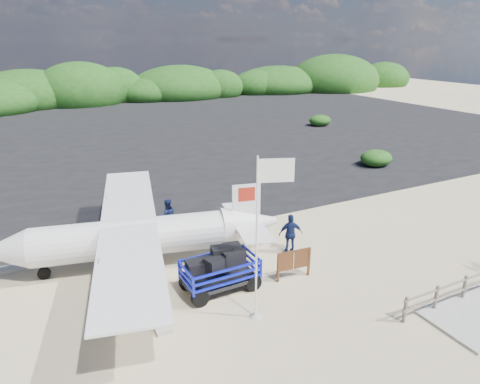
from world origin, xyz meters
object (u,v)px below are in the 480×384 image
object	(u,v)px
flagpole	(255,317)
aircraft_large	(246,144)
crew_a	(141,231)
crew_c	(291,234)
baggage_cart	(220,290)
crew_b	(168,216)
signboard	(293,278)

from	to	relation	value
flagpole	aircraft_large	bearing A→B (deg)	62.97
crew_a	crew_c	bearing A→B (deg)	171.55
baggage_cart	crew_a	bearing A→B (deg)	110.45
crew_b	flagpole	bearing A→B (deg)	102.20
baggage_cart	crew_b	size ratio (longest dim) A/B	1.72
flagpole	aircraft_large	size ratio (longest dim) A/B	0.41
crew_a	crew_b	bearing A→B (deg)	-122.20
signboard	crew_c	world-z (taller)	crew_c
flagpole	crew_a	size ratio (longest dim) A/B	3.00
crew_c	signboard	bearing A→B (deg)	79.28
baggage_cart	aircraft_large	bearing A→B (deg)	58.65
crew_c	flagpole	bearing A→B (deg)	62.43
crew_a	crew_b	world-z (taller)	crew_a
signboard	crew_b	size ratio (longest dim) A/B	0.88
baggage_cart	aircraft_large	size ratio (longest dim) A/B	0.22
baggage_cart	signboard	distance (m)	3.03
flagpole	crew_c	bearing A→B (deg)	43.28
aircraft_large	signboard	bearing A→B (deg)	79.68
crew_b	crew_c	size ratio (longest dim) A/B	0.97
crew_a	crew_c	distance (m)	6.77
crew_a	signboard	bearing A→B (deg)	152.99
signboard	crew_a	distance (m)	7.15
signboard	crew_a	xyz separation A→B (m)	(-4.82, 5.19, 0.97)
signboard	crew_b	xyz separation A→B (m)	(-3.14, 6.49, 0.90)
crew_a	aircraft_large	size ratio (longest dim) A/B	0.14
baggage_cart	flagpole	bearing A→B (deg)	-80.85
baggage_cart	crew_a	xyz separation A→B (m)	(-1.84, 4.62, 0.97)
signboard	crew_a	bearing A→B (deg)	138.15
crew_a	crew_b	xyz separation A→B (m)	(1.68, 1.30, -0.07)
crew_b	crew_c	world-z (taller)	crew_c
crew_b	baggage_cart	bearing A→B (deg)	99.85
baggage_cart	crew_c	bearing A→B (deg)	17.42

